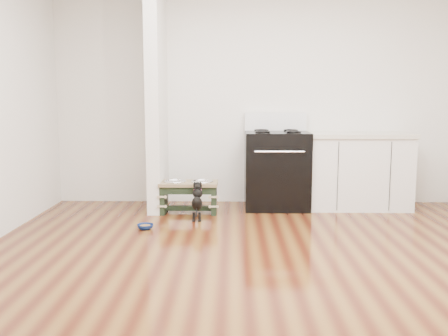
# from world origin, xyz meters

# --- Properties ---
(ground) EXTENTS (5.00, 5.00, 0.00)m
(ground) POSITION_xyz_m (0.00, 0.00, 0.00)
(ground) COLOR #43180C
(ground) RESTS_ON ground
(room_shell) EXTENTS (5.00, 5.00, 5.00)m
(room_shell) POSITION_xyz_m (0.00, 0.00, 1.62)
(room_shell) COLOR silver
(room_shell) RESTS_ON ground
(partition_wall) EXTENTS (0.15, 0.80, 2.70)m
(partition_wall) POSITION_xyz_m (-1.18, 2.10, 1.35)
(partition_wall) COLOR silver
(partition_wall) RESTS_ON ground
(oven_range) EXTENTS (0.76, 0.69, 1.14)m
(oven_range) POSITION_xyz_m (0.25, 2.16, 0.48)
(oven_range) COLOR black
(oven_range) RESTS_ON ground
(cabinet_run) EXTENTS (1.24, 0.64, 0.91)m
(cabinet_run) POSITION_xyz_m (1.23, 2.18, 0.45)
(cabinet_run) COLOR silver
(cabinet_run) RESTS_ON ground
(dog_feeder) EXTENTS (0.67, 0.36, 0.38)m
(dog_feeder) POSITION_xyz_m (-0.79, 1.85, 0.26)
(dog_feeder) COLOR black
(dog_feeder) RESTS_ON ground
(puppy) EXTENTS (0.12, 0.34, 0.41)m
(puppy) POSITION_xyz_m (-0.67, 1.54, 0.22)
(puppy) COLOR black
(puppy) RESTS_ON ground
(floor_bowl) EXTENTS (0.20, 0.20, 0.05)m
(floor_bowl) POSITION_xyz_m (-1.17, 1.11, 0.03)
(floor_bowl) COLOR navy
(floor_bowl) RESTS_ON ground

